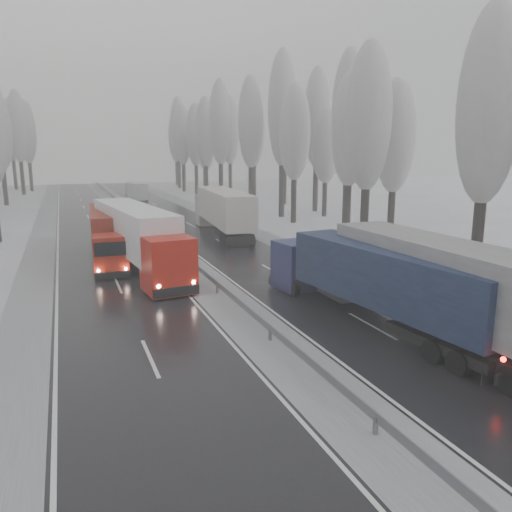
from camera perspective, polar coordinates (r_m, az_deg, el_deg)
carriageway_right at (r=40.24m, az=-1.38°, el=0.14°), size 7.50×200.00×0.03m
carriageway_left at (r=38.09m, az=-16.42°, el=-1.02°), size 7.50×200.00×0.03m
median_slush at (r=38.83m, az=-8.69°, el=-0.42°), size 3.00×200.00×0.04m
shoulder_right at (r=42.14m, az=4.97°, el=0.64°), size 2.40×200.00×0.04m
shoulder_left at (r=38.05m, az=-23.86°, el=-1.56°), size 2.40×200.00×0.04m
median_guardrail at (r=38.70m, az=-8.71°, el=0.42°), size 0.12×200.00×0.76m
tree_16 at (r=32.52m, az=25.12°, el=15.17°), size 3.60×3.60×16.53m
tree_18 at (r=40.99m, az=12.75°, el=15.10°), size 3.60×3.60×16.58m
tree_19 at (r=47.36m, az=15.63°, el=12.93°), size 3.60×3.60×14.57m
tree_20 at (r=49.63m, az=10.73°, el=13.92°), size 3.60×3.60×15.71m
tree_21 at (r=54.30m, az=10.58°, el=15.69°), size 3.60×3.60×18.62m
tree_22 at (r=58.39m, az=4.44°, el=13.84°), size 3.60×3.60×15.86m
tree_23 at (r=64.79m, az=8.00°, el=12.26°), size 3.60×3.60×13.55m
tree_24 at (r=63.84m, az=3.04°, el=16.33°), size 3.60×3.60×20.49m
tree_25 at (r=70.41m, az=6.99°, el=15.30°), size 3.60×3.60×19.44m
tree_26 at (r=73.11m, az=-0.61°, el=14.92°), size 3.60×3.60×18.78m
tree_27 at (r=79.50m, az=3.33°, el=14.12°), size 3.60×3.60×17.62m
tree_28 at (r=82.85m, az=-4.12°, el=14.90°), size 3.60×3.60×19.62m
tree_29 at (r=88.99m, az=-0.21°, el=14.10°), size 3.60×3.60×18.11m
tree_30 at (r=92.21m, az=-5.80°, el=13.86°), size 3.60×3.60×17.86m
tree_31 at (r=97.77m, az=-3.01°, el=14.06°), size 3.60×3.60×18.58m
tree_32 at (r=99.47m, az=-6.94°, el=13.49°), size 3.60×3.60×17.33m
tree_33 at (r=104.10m, az=-5.76°, el=12.38°), size 3.60×3.60×14.33m
tree_34 at (r=106.16m, az=-8.41°, el=13.45°), size 3.60×3.60×17.63m
tree_35 at (r=112.42m, az=-4.17°, el=13.65°), size 3.60×3.60×18.25m
tree_36 at (r=116.10m, az=-8.90°, el=14.10°), size 3.60×3.60×20.23m
tree_37 at (r=121.59m, az=-5.98°, el=12.91°), size 3.60×3.60×16.37m
tree_38 at (r=126.73m, az=-9.17°, el=13.24°), size 3.60×3.60×17.97m
tree_39 at (r=131.23m, az=-8.29°, el=12.72°), size 3.60×3.60×16.19m
tree_74 at (r=106.75m, az=-25.60°, el=13.14°), size 3.60×3.60×19.68m
tree_76 at (r=116.04m, az=-24.72°, el=12.66°), size 3.60×3.60×18.55m
tree_77 at (r=120.38m, az=-27.21°, el=11.08°), size 3.60×3.60×14.32m
tree_78 at (r=122.86m, az=-26.24°, el=12.72°), size 3.60×3.60×19.55m
truck_grey_tarp at (r=23.25m, az=19.52°, el=-2.74°), size 2.83×17.35×4.44m
truck_blue_box at (r=24.47m, az=13.22°, el=-2.49°), size 4.05×15.16×3.85m
truck_cream_box at (r=49.63m, az=-3.94°, el=5.40°), size 4.33×17.67×4.50m
box_truck_distant at (r=89.29m, az=-13.53°, el=7.23°), size 2.98×7.99×2.92m
truck_red_white at (r=35.52m, az=-13.40°, el=2.45°), size 4.65×17.32×4.41m
truck_red_red at (r=40.88m, az=-16.74°, el=2.84°), size 2.89×14.31×3.65m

